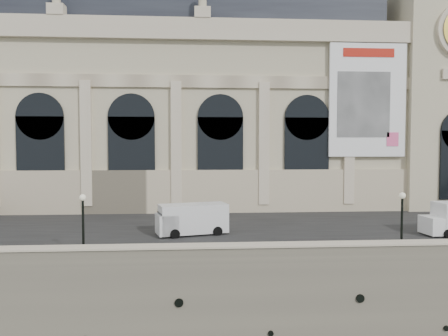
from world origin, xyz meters
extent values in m
cube|color=#78705C|center=(0.00, 35.00, 3.00)|extent=(160.00, 70.00, 6.00)
cube|color=#2D2D2D|center=(0.00, 14.00, 6.03)|extent=(160.00, 24.00, 0.06)
cube|color=#78705C|center=(0.00, 0.60, 6.55)|extent=(160.00, 1.20, 1.10)
cube|color=beige|center=(0.00, 0.60, 7.15)|extent=(160.00, 1.40, 0.12)
cube|color=#C3B796|center=(-6.00, 31.00, 17.00)|extent=(68.00, 18.00, 22.00)
cube|color=beige|center=(-6.00, 21.85, 8.50)|extent=(68.60, 0.40, 5.00)
cube|color=beige|center=(-6.00, 21.70, 26.80)|extent=(69.00, 0.80, 2.40)
cube|color=beige|center=(-6.00, 21.85, 21.00)|extent=(68.00, 0.30, 1.40)
cube|color=#282D35|center=(-6.00, 31.00, 31.00)|extent=(64.00, 15.00, 6.00)
cube|color=black|center=(-14.00, 21.82, 12.50)|extent=(5.20, 0.25, 9.00)
cylinder|color=black|center=(-14.00, 21.82, 17.00)|extent=(5.20, 0.25, 5.20)
cube|color=beige|center=(-9.00, 21.75, 14.00)|extent=(1.20, 0.50, 14.00)
cube|color=black|center=(-4.00, 21.82, 12.50)|extent=(5.20, 0.25, 9.00)
cylinder|color=black|center=(-4.00, 21.82, 17.00)|extent=(5.20, 0.25, 5.20)
cube|color=beige|center=(1.00, 21.75, 14.00)|extent=(1.20, 0.50, 14.00)
cube|color=black|center=(6.00, 21.82, 12.50)|extent=(5.20, 0.25, 9.00)
cylinder|color=black|center=(6.00, 21.82, 17.00)|extent=(5.20, 0.25, 5.20)
cube|color=beige|center=(11.00, 21.75, 14.00)|extent=(1.20, 0.50, 14.00)
cube|color=black|center=(16.00, 21.82, 12.50)|extent=(5.20, 0.25, 9.00)
cylinder|color=black|center=(16.00, 21.82, 17.00)|extent=(5.20, 0.25, 5.20)
cube|color=beige|center=(21.00, 21.75, 14.00)|extent=(1.20, 0.50, 14.00)
cube|color=white|center=(23.00, 21.55, 19.00)|extent=(9.00, 0.35, 13.00)
cube|color=#A9160B|center=(23.00, 21.35, 24.40)|extent=(6.00, 0.06, 1.00)
cube|color=gray|center=(22.50, 21.35, 18.50)|extent=(6.20, 0.06, 7.50)
cube|color=#EF548D|center=(26.00, 21.35, 14.50)|extent=(1.40, 0.06, 1.60)
cube|color=#C3B796|center=(34.00, 28.00, 21.00)|extent=(12.00, 14.00, 30.00)
cube|color=silver|center=(2.91, 9.79, 7.45)|extent=(6.20, 3.67, 2.48)
cube|color=silver|center=(0.66, 9.20, 7.08)|extent=(2.15, 2.60, 1.72)
cube|color=black|center=(0.07, 9.04, 7.67)|extent=(0.55, 1.89, 0.86)
cylinder|color=black|center=(1.39, 8.22, 6.41)|extent=(0.86, 0.47, 0.82)
cylinder|color=black|center=(0.82, 10.41, 6.41)|extent=(0.86, 0.47, 0.82)
cylinder|color=black|center=(5.00, 9.17, 6.41)|extent=(0.86, 0.47, 0.82)
cylinder|color=black|center=(4.42, 11.36, 6.41)|extent=(0.86, 0.47, 0.82)
cube|color=white|center=(23.47, 7.89, 6.94)|extent=(1.75, 2.30, 1.49)
cylinder|color=black|center=(24.15, 6.79, 6.40)|extent=(0.81, 0.34, 0.80)
cylinder|color=black|center=(23.98, 9.07, 6.40)|extent=(0.81, 0.34, 0.80)
cylinder|color=black|center=(-4.60, 2.35, 6.21)|extent=(0.45, 0.45, 0.41)
cylinder|color=black|center=(-4.60, 2.35, 8.05)|extent=(0.16, 0.16, 4.11)
sphere|color=beige|center=(-4.60, 2.35, 10.21)|extent=(0.45, 0.45, 0.45)
cylinder|color=black|center=(17.73, 1.96, 6.21)|extent=(0.45, 0.45, 0.41)
cylinder|color=black|center=(17.73, 1.96, 8.06)|extent=(0.16, 0.16, 4.11)
sphere|color=beige|center=(17.73, 1.96, 10.21)|extent=(0.45, 0.45, 0.45)
camera|label=1|loc=(3.01, -27.86, 13.73)|focal=35.00mm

